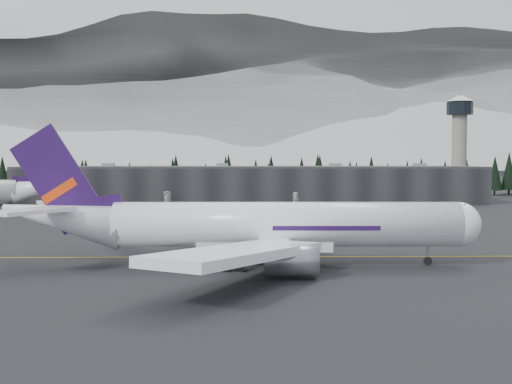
{
  "coord_description": "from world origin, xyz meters",
  "views": [
    {
      "loc": [
        -2.2,
        -101.2,
        15.35
      ],
      "look_at": [
        0.0,
        20.0,
        9.0
      ],
      "focal_mm": 45.0,
      "sensor_mm": 36.0,
      "label": 1
    }
  ],
  "objects_px": {
    "jet_main": "(244,225)",
    "terminal": "(251,184)",
    "gse_vehicle_a": "(167,204)",
    "gse_vehicle_b": "(296,204)",
    "control_tower": "(459,136)"
  },
  "relations": [
    {
      "from": "jet_main",
      "to": "terminal",
      "type": "bearing_deg",
      "value": 89.84
    },
    {
      "from": "jet_main",
      "to": "gse_vehicle_a",
      "type": "xyz_separation_m",
      "value": [
        -24.92,
        115.5,
        -5.06
      ]
    },
    {
      "from": "gse_vehicle_a",
      "to": "gse_vehicle_b",
      "type": "relative_size",
      "value": 1.05
    },
    {
      "from": "terminal",
      "to": "jet_main",
      "type": "relative_size",
      "value": 2.31
    },
    {
      "from": "terminal",
      "to": "control_tower",
      "type": "bearing_deg",
      "value": 2.29
    },
    {
      "from": "terminal",
      "to": "gse_vehicle_a",
      "type": "height_order",
      "value": "terminal"
    },
    {
      "from": "gse_vehicle_a",
      "to": "gse_vehicle_b",
      "type": "bearing_deg",
      "value": -6.87
    },
    {
      "from": "control_tower",
      "to": "jet_main",
      "type": "distance_m",
      "value": 158.72
    },
    {
      "from": "control_tower",
      "to": "gse_vehicle_b",
      "type": "xyz_separation_m",
      "value": [
        -60.63,
        -24.9,
        -22.61
      ]
    },
    {
      "from": "gse_vehicle_a",
      "to": "control_tower",
      "type": "bearing_deg",
      "value": 9.25
    },
    {
      "from": "terminal",
      "to": "jet_main",
      "type": "xyz_separation_m",
      "value": [
        -2.2,
        -134.55,
        -0.57
      ]
    },
    {
      "from": "terminal",
      "to": "gse_vehicle_a",
      "type": "bearing_deg",
      "value": -144.91
    },
    {
      "from": "terminal",
      "to": "gse_vehicle_b",
      "type": "height_order",
      "value": "terminal"
    },
    {
      "from": "terminal",
      "to": "gse_vehicle_a",
      "type": "relative_size",
      "value": 32.8
    },
    {
      "from": "terminal",
      "to": "gse_vehicle_b",
      "type": "bearing_deg",
      "value": -56.73
    }
  ]
}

